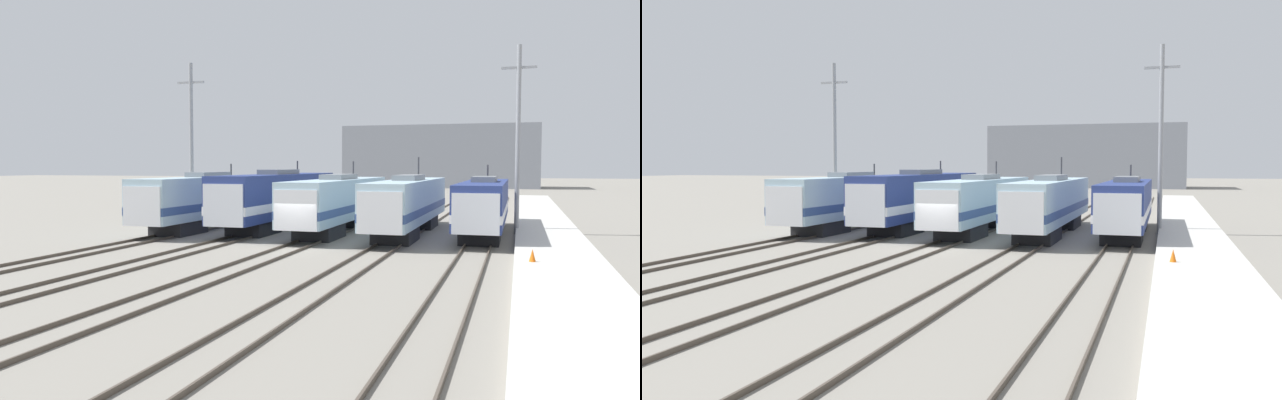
# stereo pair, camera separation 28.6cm
# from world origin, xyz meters

# --- Properties ---
(ground_plane) EXTENTS (400.00, 400.00, 0.00)m
(ground_plane) POSITION_xyz_m (0.00, 0.00, 0.00)
(ground_plane) COLOR gray
(rail_pair_far_left) EXTENTS (1.50, 120.00, 0.15)m
(rail_pair_far_left) POSITION_xyz_m (-9.83, 0.00, 0.07)
(rail_pair_far_left) COLOR #4C4238
(rail_pair_far_left) RESTS_ON ground_plane
(rail_pair_center_left) EXTENTS (1.51, 120.00, 0.15)m
(rail_pair_center_left) POSITION_xyz_m (-4.92, 0.00, 0.07)
(rail_pair_center_left) COLOR #4C4238
(rail_pair_center_left) RESTS_ON ground_plane
(rail_pair_center) EXTENTS (1.51, 120.00, 0.15)m
(rail_pair_center) POSITION_xyz_m (0.00, 0.00, 0.07)
(rail_pair_center) COLOR #4C4238
(rail_pair_center) RESTS_ON ground_plane
(rail_pair_center_right) EXTENTS (1.51, 120.00, 0.15)m
(rail_pair_center_right) POSITION_xyz_m (4.92, 0.00, 0.07)
(rail_pair_center_right) COLOR #4C4238
(rail_pair_center_right) RESTS_ON ground_plane
(rail_pair_far_right) EXTENTS (1.50, 120.00, 0.15)m
(rail_pair_far_right) POSITION_xyz_m (9.83, 0.00, 0.07)
(rail_pair_far_right) COLOR #4C4238
(rail_pair_far_right) RESTS_ON ground_plane
(locomotive_far_left) EXTENTS (2.86, 17.24, 4.78)m
(locomotive_far_left) POSITION_xyz_m (-9.83, 7.97, 2.15)
(locomotive_far_left) COLOR #232326
(locomotive_far_left) RESTS_ON ground_plane
(locomotive_center_left) EXTENTS (2.91, 18.38, 5.01)m
(locomotive_center_left) POSITION_xyz_m (-4.92, 9.59, 2.24)
(locomotive_center_left) COLOR black
(locomotive_center_left) RESTS_ON ground_plane
(locomotive_center) EXTENTS (2.87, 17.95, 4.96)m
(locomotive_center) POSITION_xyz_m (0.00, 8.55, 2.09)
(locomotive_center) COLOR #232326
(locomotive_center) RESTS_ON ground_plane
(locomotive_center_right) EXTENTS (2.76, 18.66, 5.26)m
(locomotive_center_right) POSITION_xyz_m (4.92, 8.67, 2.08)
(locomotive_center_right) COLOR #232326
(locomotive_center_right) RESTS_ON ground_plane
(locomotive_far_right) EXTENTS (2.77, 17.64, 4.71)m
(locomotive_far_right) POSITION_xyz_m (9.83, 9.49, 2.03)
(locomotive_far_right) COLOR black
(locomotive_far_right) RESTS_ON ground_plane
(catenary_tower_left) EXTENTS (2.31, 0.31, 12.74)m
(catenary_tower_left) POSITION_xyz_m (-12.91, 11.42, 6.60)
(catenary_tower_left) COLOR gray
(catenary_tower_left) RESTS_ON ground_plane
(catenary_tower_right) EXTENTS (2.31, 0.31, 12.74)m
(catenary_tower_right) POSITION_xyz_m (11.89, 11.42, 6.60)
(catenary_tower_right) COLOR gray
(catenary_tower_right) RESTS_ON ground_plane
(platform) EXTENTS (4.00, 120.00, 0.39)m
(platform) POSITION_xyz_m (13.86, 0.00, 0.20)
(platform) COLOR beige
(platform) RESTS_ON ground_plane
(traffic_cone) EXTENTS (0.30, 0.30, 0.57)m
(traffic_cone) POSITION_xyz_m (12.65, -3.81, 0.68)
(traffic_cone) COLOR orange
(traffic_cone) RESTS_ON platform
(depot_building) EXTENTS (39.50, 15.45, 12.83)m
(depot_building) POSITION_xyz_m (-3.84, 101.15, 6.42)
(depot_building) COLOR gray
(depot_building) RESTS_ON ground_plane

